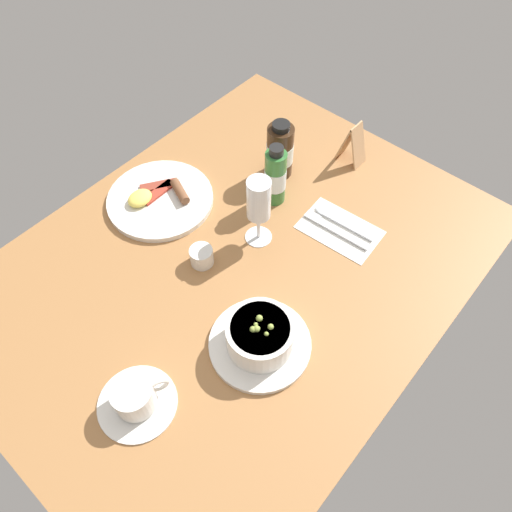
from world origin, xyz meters
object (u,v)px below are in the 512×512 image
object	(u,v)px
sauce_bottle_brown	(280,151)
breakfast_plate	(160,199)
porridge_bowl	(260,337)
coffee_cup	(135,398)
sauce_bottle_green	(275,177)
wine_glass	(259,202)
menu_card	(353,143)
creamer_jug	(201,256)
cutlery_setting	(338,228)

from	to	relation	value
sauce_bottle_brown	breakfast_plate	size ratio (longest dim) A/B	0.60
porridge_bowl	coffee_cup	bearing A→B (deg)	158.63
sauce_bottle_green	wine_glass	bearing A→B (deg)	-156.98
porridge_bowl	menu_card	size ratio (longest dim) A/B	1.81
porridge_bowl	coffee_cup	size ratio (longest dim) A/B	1.37
creamer_jug	menu_card	xyz separation A→B (cm)	(47.32, -5.73, 3.24)
wine_glass	breakfast_plate	size ratio (longest dim) A/B	0.70
creamer_jug	wine_glass	xyz separation A→B (cm)	(13.22, -4.63, 9.41)
creamer_jug	menu_card	bearing A→B (deg)	-6.90
porridge_bowl	sauce_bottle_green	size ratio (longest dim) A/B	1.24
coffee_cup	sauce_bottle_green	distance (cm)	55.91
porridge_bowl	creamer_jug	size ratio (longest dim) A/B	3.27
menu_card	breakfast_plate	bearing A→B (deg)	148.09
cutlery_setting	sauce_bottle_brown	distance (cm)	23.28
porridge_bowl	cutlery_setting	size ratio (longest dim) A/B	1.06
cutlery_setting	sauce_bottle_brown	xyz separation A→B (cm)	(5.09, 21.72, 6.65)
cutlery_setting	coffee_cup	xyz separation A→B (cm)	(-56.58, 3.49, 2.56)
cutlery_setting	sauce_bottle_green	size ratio (longest dim) A/B	1.16
creamer_jug	sauce_bottle_green	distance (cm)	25.02
sauce_bottle_green	menu_card	size ratio (longest dim) A/B	1.46
cutlery_setting	coffee_cup	world-z (taller)	coffee_cup
cutlery_setting	wine_glass	size ratio (longest dim) A/B	1.06
sauce_bottle_green	menu_card	world-z (taller)	sauce_bottle_green
menu_card	wine_glass	bearing A→B (deg)	178.16
coffee_cup	wine_glass	world-z (taller)	wine_glass
menu_card	sauce_bottle_green	bearing A→B (deg)	165.53
breakfast_plate	creamer_jug	bearing A→B (deg)	-106.71
porridge_bowl	cutlery_setting	xyz separation A→B (cm)	(33.62, 5.49, -3.35)
porridge_bowl	breakfast_plate	size ratio (longest dim) A/B	0.79
creamer_jug	sauce_bottle_green	size ratio (longest dim) A/B	0.38
cutlery_setting	sauce_bottle_green	distance (cm)	18.42
sauce_bottle_brown	sauce_bottle_green	world-z (taller)	sauce_bottle_green
porridge_bowl	sauce_bottle_green	xyz separation A→B (cm)	(31.15, 22.36, 3.64)
porridge_bowl	coffee_cup	world-z (taller)	porridge_bowl
cutlery_setting	sauce_bottle_brown	size ratio (longest dim) A/B	1.24
creamer_jug	cutlery_setting	bearing A→B (deg)	-31.78
porridge_bowl	breakfast_plate	xyz separation A→B (cm)	(12.65, 42.19, -2.71)
wine_glass	sauce_bottle_brown	size ratio (longest dim) A/B	1.17
cutlery_setting	menu_card	xyz separation A→B (cm)	(20.35, 10.98, 5.14)
breakfast_plate	porridge_bowl	bearing A→B (deg)	-106.69
breakfast_plate	menu_card	bearing A→B (deg)	-31.91
coffee_cup	breakfast_plate	distance (cm)	48.73
sauce_bottle_brown	breakfast_plate	xyz separation A→B (cm)	(-26.05, 14.98, -6.00)
sauce_bottle_brown	porridge_bowl	bearing A→B (deg)	-144.89
creamer_jug	breakfast_plate	bearing A→B (deg)	73.29
coffee_cup	breakfast_plate	size ratio (longest dim) A/B	0.58
breakfast_plate	menu_card	xyz separation A→B (cm)	(41.31, -25.72, 4.49)
sauce_bottle_green	menu_card	bearing A→B (deg)	-14.47
creamer_jug	menu_card	world-z (taller)	menu_card
wine_glass	breakfast_plate	world-z (taller)	wine_glass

